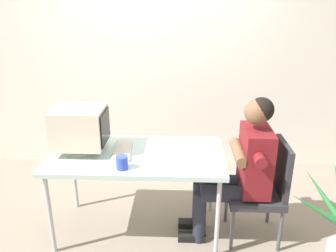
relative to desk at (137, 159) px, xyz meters
The scene contains 8 objects.
ground_plane 0.71m from the desk, ahead, with size 12.00×12.00×0.00m, color gray.
wall_back 1.64m from the desk, 77.91° to the left, with size 8.00×0.10×3.00m, color silver.
desk is the anchor object (origin of this frame).
crt_monitor 0.54m from the desk, behind, with size 0.43×0.36×0.38m.
keyboard 0.14m from the desk, 166.10° to the left, with size 0.18×0.41×0.03m.
office_chair 1.09m from the desk, ahead, with size 0.45×0.45×0.89m.
person_seated 0.87m from the desk, ahead, with size 0.73×0.60×1.27m.
desk_mug 0.30m from the desk, 105.44° to the right, with size 0.09×0.10×0.10m.
Camera 1 is at (0.37, -2.57, 2.00)m, focal length 36.57 mm.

